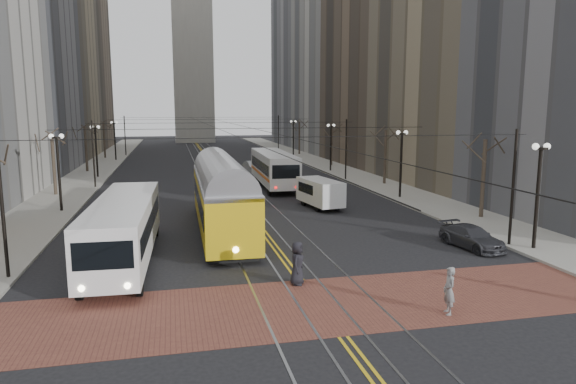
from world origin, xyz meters
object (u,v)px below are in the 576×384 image
transit_bus (124,231)px  pedestrian_a (297,263)px  pedestrian_b (449,291)px  sedan_grey (268,176)px  sedan_silver (254,168)px  sedan_parked (472,237)px  rear_bus (274,170)px  cargo_van (320,194)px  streetcar (222,202)px

transit_bus → pedestrian_a: transit_bus is taller
pedestrian_b → sedan_grey: bearing=-170.1°
sedan_silver → sedan_parked: sedan_silver is taller
rear_bus → pedestrian_b: bearing=-88.0°
cargo_van → sedan_grey: size_ratio=1.14×
cargo_van → pedestrian_a: cargo_van is taller
transit_bus → pedestrian_b: transit_bus is taller
rear_bus → cargo_van: bearing=-81.6°
sedan_silver → sedan_parked: bearing=-86.0°
cargo_van → streetcar: bearing=-152.6°
transit_bus → sedan_grey: 28.58m
rear_bus → sedan_grey: bearing=93.8°
sedan_silver → rear_bus: bearing=-94.7°
sedan_parked → sedan_grey: bearing=94.0°
sedan_silver → pedestrian_a: bearing=-103.0°
streetcar → sedan_parked: (13.18, -7.11, -1.23)m
sedan_silver → pedestrian_b: bearing=-96.1°
transit_bus → sedan_parked: 18.71m
streetcar → sedan_grey: bearing=72.2°
pedestrian_a → cargo_van: bearing=5.4°
transit_bus → sedan_grey: size_ratio=2.87×
sedan_silver → sedan_parked: (6.68, -35.09, -0.16)m
transit_bus → sedan_silver: (11.94, 33.55, -0.81)m
streetcar → pedestrian_a: 11.12m
pedestrian_a → pedestrian_b: size_ratio=1.06×
rear_bus → pedestrian_a: size_ratio=6.77×
sedan_parked → pedestrian_b: bearing=-136.0°
sedan_grey → pedestrian_a: bearing=-105.6°
transit_bus → rear_bus: (12.30, 23.37, 0.12)m
cargo_van → sedan_parked: 14.07m
transit_bus → pedestrian_b: (12.45, -9.77, -0.67)m
rear_bus → sedan_parked: (6.32, -24.91, -1.09)m
sedan_silver → sedan_parked: 35.72m
cargo_van → sedan_parked: cargo_van is taller
streetcar → sedan_grey: size_ratio=3.52×
streetcar → pedestrian_b: bearing=-64.7°
sedan_silver → cargo_van: bearing=-92.3°
streetcar → pedestrian_a: streetcar is taller
pedestrian_a → pedestrian_b: bearing=-108.3°
cargo_van → sedan_silver: size_ratio=1.07×
sedan_grey → pedestrian_a: 31.43m
transit_bus → cargo_van: 17.94m
sedan_grey → pedestrian_a: pedestrian_a is taller
pedestrian_a → pedestrian_b: (4.77, -4.48, -0.06)m
sedan_silver → pedestrian_a: size_ratio=2.44×
transit_bus → pedestrian_b: 15.84m
sedan_grey → pedestrian_b: size_ratio=2.44×
streetcar → cargo_van: 10.24m
transit_bus → cargo_van: (13.67, 11.62, -0.47)m
rear_bus → sedan_parked: size_ratio=3.09×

